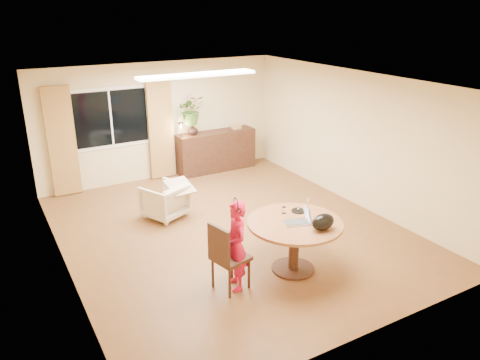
# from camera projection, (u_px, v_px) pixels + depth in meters

# --- Properties ---
(floor) EXTENTS (6.50, 6.50, 0.00)m
(floor) POSITION_uv_depth(u_px,v_px,m) (231.00, 230.00, 8.25)
(floor) COLOR brown
(floor) RESTS_ON ground
(ceiling) EXTENTS (6.50, 6.50, 0.00)m
(ceiling) POSITION_uv_depth(u_px,v_px,m) (229.00, 82.00, 7.34)
(ceiling) COLOR white
(ceiling) RESTS_ON wall_back
(wall_back) EXTENTS (5.50, 0.00, 5.50)m
(wall_back) POSITION_uv_depth(u_px,v_px,m) (161.00, 121.00, 10.44)
(wall_back) COLOR #CEBD86
(wall_back) RESTS_ON floor
(wall_left) EXTENTS (0.00, 6.50, 6.50)m
(wall_left) POSITION_uv_depth(u_px,v_px,m) (57.00, 191.00, 6.52)
(wall_left) COLOR #CEBD86
(wall_left) RESTS_ON floor
(wall_right) EXTENTS (0.00, 6.50, 6.50)m
(wall_right) POSITION_uv_depth(u_px,v_px,m) (354.00, 139.00, 9.07)
(wall_right) COLOR #CEBD86
(wall_right) RESTS_ON floor
(window) EXTENTS (1.70, 0.03, 1.30)m
(window) POSITION_uv_depth(u_px,v_px,m) (111.00, 118.00, 9.84)
(window) COLOR white
(window) RESTS_ON wall_back
(curtain_left) EXTENTS (0.55, 0.08, 2.25)m
(curtain_left) POSITION_uv_depth(u_px,v_px,m) (62.00, 142.00, 9.42)
(curtain_left) COLOR brown
(curtain_left) RESTS_ON wall_back
(curtain_right) EXTENTS (0.55, 0.08, 2.25)m
(curtain_right) POSITION_uv_depth(u_px,v_px,m) (160.00, 129.00, 10.39)
(curtain_right) COLOR brown
(curtain_right) RESTS_ON wall_back
(ceiling_panel) EXTENTS (2.20, 0.35, 0.05)m
(ceiling_panel) POSITION_uv_depth(u_px,v_px,m) (197.00, 75.00, 8.33)
(ceiling_panel) COLOR white
(ceiling_panel) RESTS_ON ceiling
(dining_table) EXTENTS (1.39, 1.39, 0.79)m
(dining_table) POSITION_uv_depth(u_px,v_px,m) (295.00, 232.00, 6.82)
(dining_table) COLOR brown
(dining_table) RESTS_ON floor
(dining_chair) EXTENTS (0.57, 0.54, 1.01)m
(dining_chair) POSITION_uv_depth(u_px,v_px,m) (231.00, 256.00, 6.42)
(dining_chair) COLOR black
(dining_chair) RESTS_ON floor
(child) EXTENTS (0.52, 0.39, 1.30)m
(child) POSITION_uv_depth(u_px,v_px,m) (236.00, 246.00, 6.38)
(child) COLOR red
(child) RESTS_ON floor
(laptop) EXTENTS (0.43, 0.35, 0.25)m
(laptop) POSITION_uv_depth(u_px,v_px,m) (296.00, 215.00, 6.68)
(laptop) COLOR #B7B7BC
(laptop) RESTS_ON dining_table
(tumbler) EXTENTS (0.08, 0.08, 0.10)m
(tumbler) POSITION_uv_depth(u_px,v_px,m) (284.00, 210.00, 7.02)
(tumbler) COLOR white
(tumbler) RESTS_ON dining_table
(wine_glass) EXTENTS (0.08, 0.08, 0.20)m
(wine_glass) POSITION_uv_depth(u_px,v_px,m) (308.00, 204.00, 7.12)
(wine_glass) COLOR white
(wine_glass) RESTS_ON dining_table
(pot_lid) EXTENTS (0.24, 0.24, 0.03)m
(pot_lid) POSITION_uv_depth(u_px,v_px,m) (298.00, 210.00, 7.09)
(pot_lid) COLOR white
(pot_lid) RESTS_ON dining_table
(handbag) EXTENTS (0.40, 0.29, 0.24)m
(handbag) POSITION_uv_depth(u_px,v_px,m) (323.00, 222.00, 6.48)
(handbag) COLOR black
(handbag) RESTS_ON dining_table
(armchair) EXTENTS (0.92, 0.93, 0.65)m
(armchair) POSITION_uv_depth(u_px,v_px,m) (165.00, 201.00, 8.69)
(armchair) COLOR beige
(armchair) RESTS_ON floor
(throw) EXTENTS (0.49, 0.58, 0.03)m
(throw) POSITION_uv_depth(u_px,v_px,m) (180.00, 182.00, 8.63)
(throw) COLOR beige
(throw) RESTS_ON armchair
(sideboard) EXTENTS (1.90, 0.46, 0.95)m
(sideboard) POSITION_uv_depth(u_px,v_px,m) (216.00, 151.00, 11.12)
(sideboard) COLOR black
(sideboard) RESTS_ON floor
(vase) EXTENTS (0.26, 0.26, 0.25)m
(vase) POSITION_uv_depth(u_px,v_px,m) (193.00, 130.00, 10.63)
(vase) COLOR black
(vase) RESTS_ON sideboard
(bouquet) EXTENTS (0.70, 0.64, 0.66)m
(bouquet) POSITION_uv_depth(u_px,v_px,m) (191.00, 110.00, 10.47)
(bouquet) COLOR #286827
(bouquet) RESTS_ON vase
(book_stack) EXTENTS (0.24, 0.20, 0.09)m
(book_stack) POSITION_uv_depth(u_px,v_px,m) (236.00, 127.00, 11.19)
(book_stack) COLOR #986C4D
(book_stack) RESTS_ON sideboard
(desk_lamp) EXTENTS (0.17, 0.17, 0.35)m
(desk_lamp) POSITION_uv_depth(u_px,v_px,m) (181.00, 130.00, 10.43)
(desk_lamp) COLOR black
(desk_lamp) RESTS_ON sideboard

